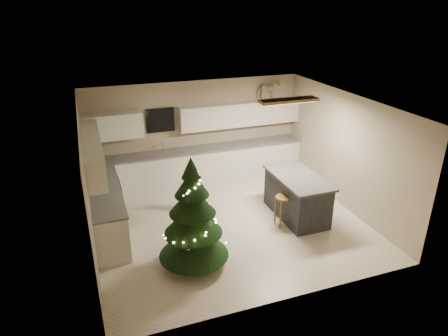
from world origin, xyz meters
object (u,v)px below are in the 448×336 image
(toddler, at_px, (188,191))
(rocking_horse, at_px, (268,90))
(christmas_tree, at_px, (193,222))
(island, at_px, (297,196))
(bar_stool, at_px, (284,204))

(toddler, bearing_deg, rocking_horse, 2.15)
(christmas_tree, bearing_deg, rocking_horse, 48.52)
(island, distance_m, rocking_horse, 3.10)
(bar_stool, xyz_separation_m, christmas_tree, (-2.14, -0.67, 0.36))
(island, relative_size, toddler, 1.84)
(island, xyz_separation_m, rocking_horse, (0.43, 2.50, 1.79))
(christmas_tree, height_order, toddler, christmas_tree)
(island, distance_m, toddler, 2.40)
(island, distance_m, christmas_tree, 2.77)
(island, bearing_deg, toddler, 153.21)
(bar_stool, distance_m, rocking_horse, 3.38)
(bar_stool, distance_m, christmas_tree, 2.27)
(bar_stool, height_order, rocking_horse, rocking_horse)
(christmas_tree, distance_m, rocking_horse, 4.76)
(toddler, bearing_deg, christmas_tree, -129.08)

